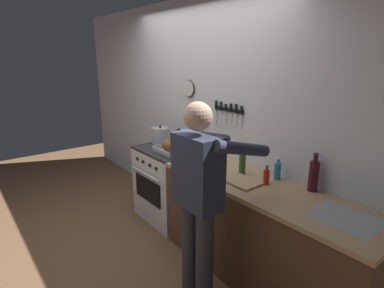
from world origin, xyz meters
TOP-DOWN VIEW (x-y plane):
  - ground_plane at (0.00, 0.00)m, footprint 8.00×8.00m
  - wall_back at (-0.00, 1.35)m, footprint 6.00×0.13m
  - counter_block at (1.21, 0.99)m, footprint 2.03×0.65m
  - stove at (-0.22, 0.99)m, footprint 0.76×0.67m
  - person_cook at (1.06, 0.40)m, footprint 0.51×0.63m
  - roasting_pan at (-0.07, 0.90)m, footprint 0.35×0.26m
  - stock_pot at (-0.48, 1.04)m, footprint 0.22×0.22m
  - cutting_board at (1.00, 0.90)m, footprint 0.36×0.24m
  - bottle_cooking_oil at (0.35, 1.07)m, footprint 0.07×0.07m
  - bottle_wine_red at (1.50, 1.23)m, footprint 0.08×0.08m
  - bottle_olive_oil at (0.89, 1.05)m, footprint 0.06×0.06m
  - bottle_hot_sauce at (1.17, 1.04)m, footprint 0.05×0.05m
  - bottle_dish_soap at (1.16, 1.21)m, footprint 0.06×0.06m

SIDE VIEW (x-z plane):
  - ground_plane at x=0.00m, z-range 0.00..0.00m
  - stove at x=-0.22m, z-range 0.00..0.90m
  - counter_block at x=1.21m, z-range 0.01..0.91m
  - cutting_board at x=1.00m, z-range 0.90..0.92m
  - person_cook at x=1.06m, z-range 0.12..1.78m
  - bottle_hot_sauce at x=1.17m, z-range 0.88..1.05m
  - roasting_pan at x=-0.07m, z-range 0.89..1.05m
  - bottle_dish_soap at x=1.16m, z-range 0.88..1.08m
  - stock_pot at x=-0.48m, z-range 0.89..1.11m
  - bottle_olive_oil at x=0.89m, z-range 0.88..1.14m
  - bottle_cooking_oil at x=0.35m, z-range 0.88..1.15m
  - bottle_wine_red at x=1.50m, z-range 0.87..1.20m
  - wall_back at x=0.00m, z-range 0.00..2.60m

